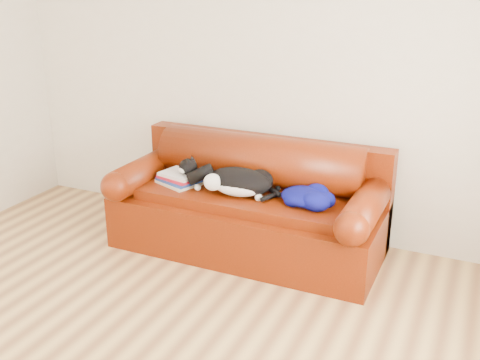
# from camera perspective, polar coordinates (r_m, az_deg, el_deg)

# --- Properties ---
(ground) EXTENTS (4.50, 4.50, 0.00)m
(ground) POSITION_cam_1_polar(r_m,az_deg,el_deg) (3.56, -12.02, -16.29)
(ground) COLOR brown
(ground) RESTS_ON ground
(room_shell) EXTENTS (4.52, 4.02, 2.61)m
(room_shell) POSITION_cam_1_polar(r_m,az_deg,el_deg) (2.85, -12.22, 11.23)
(room_shell) COLOR beige
(room_shell) RESTS_ON ground
(sofa_base) EXTENTS (2.10, 0.90, 0.50)m
(sofa_base) POSITION_cam_1_polar(r_m,az_deg,el_deg) (4.48, 0.77, -4.25)
(sofa_base) COLOR #3F0F02
(sofa_base) RESTS_ON ground
(sofa_back) EXTENTS (2.10, 1.01, 0.88)m
(sofa_back) POSITION_cam_1_polar(r_m,az_deg,el_deg) (4.58, 2.02, 0.36)
(sofa_back) COLOR #3F0F02
(sofa_back) RESTS_ON ground
(book_stack) EXTENTS (0.39, 0.35, 0.10)m
(book_stack) POSITION_cam_1_polar(r_m,az_deg,el_deg) (4.54, -6.17, 0.18)
(book_stack) COLOR beige
(book_stack) RESTS_ON sofa_base
(cat) EXTENTS (0.74, 0.46, 0.26)m
(cat) POSITION_cam_1_polar(r_m,az_deg,el_deg) (4.27, -0.19, -0.25)
(cat) COLOR black
(cat) RESTS_ON sofa_base
(blanket) EXTENTS (0.46, 0.45, 0.14)m
(blanket) POSITION_cam_1_polar(r_m,az_deg,el_deg) (4.15, 6.83, -1.61)
(blanket) COLOR #020A44
(blanket) RESTS_ON sofa_base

